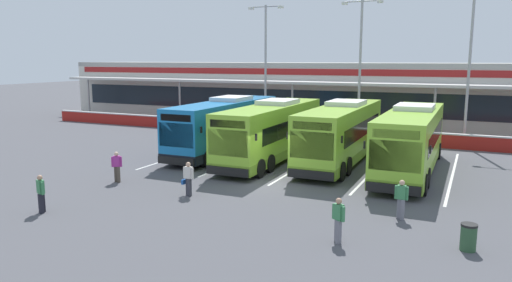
{
  "coord_description": "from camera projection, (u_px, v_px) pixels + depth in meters",
  "views": [
    {
      "loc": [
        9.4,
        -22.13,
        6.35
      ],
      "look_at": [
        -2.31,
        3.0,
        1.6
      ],
      "focal_mm": 33.53,
      "sensor_mm": 36.0,
      "label": 1
    }
  ],
  "objects": [
    {
      "name": "ground_plane",
      "position": [
        272.0,
        183.0,
        24.76
      ],
      "size": [
        200.0,
        200.0,
        0.0
      ],
      "primitive_type": "plane",
      "color": "#4C4C51"
    },
    {
      "name": "terminal_building",
      "position": [
        376.0,
        93.0,
        48.29
      ],
      "size": [
        70.0,
        13.0,
        6.0
      ],
      "color": "beige",
      "rests_on": "ground"
    },
    {
      "name": "red_barrier_wall",
      "position": [
        344.0,
        134.0,
        37.62
      ],
      "size": [
        60.0,
        0.4,
        1.1
      ],
      "color": "maroon",
      "rests_on": "ground"
    },
    {
      "name": "coach_bus_leftmost",
      "position": [
        226.0,
        126.0,
        32.87
      ],
      "size": [
        2.99,
        12.17,
        3.78
      ],
      "color": "#1972B7",
      "rests_on": "ground"
    },
    {
      "name": "coach_bus_left_centre",
      "position": [
        272.0,
        132.0,
        30.29
      ],
      "size": [
        2.99,
        12.17,
        3.78
      ],
      "color": "#8CC633",
      "rests_on": "ground"
    },
    {
      "name": "coach_bus_centre",
      "position": [
        342.0,
        134.0,
        29.59
      ],
      "size": [
        2.99,
        12.17,
        3.78
      ],
      "color": "#8CC633",
      "rests_on": "ground"
    },
    {
      "name": "coach_bus_right_centre",
      "position": [
        411.0,
        141.0,
        26.93
      ],
      "size": [
        2.99,
        12.17,
        3.78
      ],
      "color": "#8CC633",
      "rests_on": "ground"
    },
    {
      "name": "bay_stripe_far_west",
      "position": [
        196.0,
        151.0,
        33.61
      ],
      "size": [
        0.14,
        13.0,
        0.01
      ],
      "primitive_type": "cube",
      "color": "silver",
      "rests_on": "ground"
    },
    {
      "name": "bay_stripe_west",
      "position": [
        249.0,
        156.0,
        31.87
      ],
      "size": [
        0.14,
        13.0,
        0.01
      ],
      "primitive_type": "cube",
      "color": "silver",
      "rests_on": "ground"
    },
    {
      "name": "bay_stripe_mid_west",
      "position": [
        309.0,
        161.0,
        30.12
      ],
      "size": [
        0.14,
        13.0,
        0.01
      ],
      "primitive_type": "cube",
      "color": "silver",
      "rests_on": "ground"
    },
    {
      "name": "bay_stripe_centre",
      "position": [
        376.0,
        168.0,
        28.37
      ],
      "size": [
        0.14,
        13.0,
        0.01
      ],
      "primitive_type": "cube",
      "color": "silver",
      "rests_on": "ground"
    },
    {
      "name": "bay_stripe_mid_east",
      "position": [
        453.0,
        175.0,
        26.62
      ],
      "size": [
        0.14,
        13.0,
        0.01
      ],
      "primitive_type": "cube",
      "color": "silver",
      "rests_on": "ground"
    },
    {
      "name": "pedestrian_with_handbag",
      "position": [
        188.0,
        178.0,
        22.42
      ],
      "size": [
        0.62,
        0.32,
        1.62
      ],
      "color": "#33333D",
      "rests_on": "ground"
    },
    {
      "name": "pedestrian_in_dark_coat",
      "position": [
        338.0,
        219.0,
        16.63
      ],
      "size": [
        0.51,
        0.41,
        1.62
      ],
      "color": "slate",
      "rests_on": "ground"
    },
    {
      "name": "pedestrian_child",
      "position": [
        117.0,
        166.0,
        24.87
      ],
      "size": [
        0.51,
        0.36,
        1.62
      ],
      "color": "#4C4238",
      "rests_on": "ground"
    },
    {
      "name": "pedestrian_near_bin",
      "position": [
        401.0,
        198.0,
        19.09
      ],
      "size": [
        0.53,
        0.3,
        1.62
      ],
      "color": "slate",
      "rests_on": "ground"
    },
    {
      "name": "pedestrian_approaching_bus",
      "position": [
        41.0,
        192.0,
        19.9
      ],
      "size": [
        0.53,
        0.39,
        1.62
      ],
      "color": "black",
      "rests_on": "ground"
    },
    {
      "name": "lamp_post_west",
      "position": [
        266.0,
        60.0,
        42.12
      ],
      "size": [
        3.24,
        0.28,
        11.0
      ],
      "color": "#9E9EA3",
      "rests_on": "ground"
    },
    {
      "name": "lamp_post_centre",
      "position": [
        360.0,
        60.0,
        38.21
      ],
      "size": [
        3.24,
        0.28,
        11.0
      ],
      "color": "#9E9EA3",
      "rests_on": "ground"
    },
    {
      "name": "lamp_post_east",
      "position": [
        470.0,
        60.0,
        34.49
      ],
      "size": [
        3.24,
        0.28,
        11.0
      ],
      "color": "#9E9EA3",
      "rests_on": "ground"
    },
    {
      "name": "litter_bin",
      "position": [
        468.0,
        237.0,
        16.01
      ],
      "size": [
        0.54,
        0.54,
        0.93
      ],
      "color": "#2D5133",
      "rests_on": "ground"
    }
  ]
}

